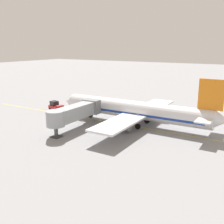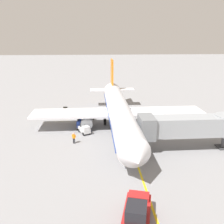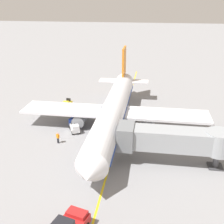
{
  "view_description": "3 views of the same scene",
  "coord_description": "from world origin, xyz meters",
  "px_view_note": "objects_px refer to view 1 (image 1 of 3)",
  "views": [
    {
      "loc": [
        -47.0,
        -25.12,
        16.37
      ],
      "look_at": [
        -1.41,
        2.22,
        2.79
      ],
      "focal_mm": 42.1,
      "sensor_mm": 36.0,
      "label": 1
    },
    {
      "loc": [
        5.12,
        37.51,
        15.06
      ],
      "look_at": [
        2.37,
        0.43,
        3.68
      ],
      "focal_mm": 38.68,
      "sensor_mm": 36.0,
      "label": 2
    },
    {
      "loc": [
        -4.91,
        38.91,
        19.91
      ],
      "look_at": [
        0.93,
        0.48,
        3.92
      ],
      "focal_mm": 45.31,
      "sensor_mm": 36.0,
      "label": 3
    }
  ],
  "objects_px": {
    "baggage_tug_spare": "(138,114)",
    "ground_crew_wing_walker": "(126,110)",
    "baggage_cart_third_in_train": "(170,117)",
    "parked_airliner": "(135,110)",
    "jet_bridge": "(74,112)",
    "baggage_tug_lead": "(168,119)",
    "baggage_cart_second_in_train": "(159,116)",
    "baggage_cart_front": "(147,114)",
    "baggage_tug_trailing": "(186,116)",
    "pushback_tractor": "(56,106)"
  },
  "relations": [
    {
      "from": "baggage_tug_spare",
      "to": "ground_crew_wing_walker",
      "type": "relative_size",
      "value": 1.64
    },
    {
      "from": "baggage_cart_third_in_train",
      "to": "parked_airliner",
      "type": "bearing_deg",
      "value": 139.11
    },
    {
      "from": "jet_bridge",
      "to": "baggage_tug_lead",
      "type": "height_order",
      "value": "jet_bridge"
    },
    {
      "from": "baggage_tug_spare",
      "to": "baggage_cart_second_in_train",
      "type": "xyz_separation_m",
      "value": [
        0.51,
        -4.89,
        0.24
      ]
    },
    {
      "from": "baggage_cart_front",
      "to": "ground_crew_wing_walker",
      "type": "xyz_separation_m",
      "value": [
        0.97,
        5.97,
        0.0
      ]
    },
    {
      "from": "baggage_cart_third_in_train",
      "to": "jet_bridge",
      "type": "bearing_deg",
      "value": 136.18
    },
    {
      "from": "parked_airliner",
      "to": "baggage_tug_lead",
      "type": "height_order",
      "value": "parked_airliner"
    },
    {
      "from": "baggage_tug_lead",
      "to": "baggage_cart_third_in_train",
      "type": "distance_m",
      "value": 1.11
    },
    {
      "from": "baggage_tug_lead",
      "to": "baggage_cart_front",
      "type": "height_order",
      "value": "baggage_tug_lead"
    },
    {
      "from": "jet_bridge",
      "to": "baggage_cart_second_in_train",
      "type": "xyz_separation_m",
      "value": [
        15.19,
        -11.83,
        -2.51
      ]
    },
    {
      "from": "jet_bridge",
      "to": "ground_crew_wing_walker",
      "type": "xyz_separation_m",
      "value": [
        16.12,
        -3.03,
        -2.5
      ]
    },
    {
      "from": "jet_bridge",
      "to": "baggage_cart_front",
      "type": "height_order",
      "value": "jet_bridge"
    },
    {
      "from": "baggage_tug_trailing",
      "to": "baggage_cart_front",
      "type": "relative_size",
      "value": 0.88
    },
    {
      "from": "parked_airliner",
      "to": "baggage_tug_trailing",
      "type": "height_order",
      "value": "parked_airliner"
    },
    {
      "from": "pushback_tractor",
      "to": "baggage_tug_spare",
      "type": "xyz_separation_m",
      "value": [
        5.11,
        -20.71,
        -0.39
      ]
    },
    {
      "from": "jet_bridge",
      "to": "pushback_tractor",
      "type": "bearing_deg",
      "value": 55.19
    },
    {
      "from": "jet_bridge",
      "to": "baggage_tug_lead",
      "type": "xyz_separation_m",
      "value": [
        14.06,
        -14.37,
        -2.74
      ]
    },
    {
      "from": "baggage_cart_front",
      "to": "baggage_cart_third_in_train",
      "type": "bearing_deg",
      "value": -90.21
    },
    {
      "from": "baggage_tug_spare",
      "to": "baggage_cart_second_in_train",
      "type": "height_order",
      "value": "baggage_tug_spare"
    },
    {
      "from": "pushback_tractor",
      "to": "parked_airliner",
      "type": "bearing_deg",
      "value": -91.88
    },
    {
      "from": "pushback_tractor",
      "to": "jet_bridge",
      "type": "bearing_deg",
      "value": -124.81
    },
    {
      "from": "pushback_tractor",
      "to": "baggage_cart_third_in_train",
      "type": "bearing_deg",
      "value": -78.89
    },
    {
      "from": "pushback_tractor",
      "to": "baggage_cart_second_in_train",
      "type": "distance_m",
      "value": 26.21
    },
    {
      "from": "parked_airliner",
      "to": "baggage_cart_front",
      "type": "height_order",
      "value": "parked_airliner"
    },
    {
      "from": "baggage_tug_spare",
      "to": "baggage_cart_front",
      "type": "height_order",
      "value": "baggage_tug_spare"
    },
    {
      "from": "baggage_cart_front",
      "to": "parked_airliner",
      "type": "bearing_deg",
      "value": -179.45
    },
    {
      "from": "parked_airliner",
      "to": "baggage_cart_third_in_train",
      "type": "bearing_deg",
      "value": -40.89
    },
    {
      "from": "parked_airliner",
      "to": "baggage_cart_second_in_train",
      "type": "height_order",
      "value": "parked_airliner"
    },
    {
      "from": "baggage_tug_lead",
      "to": "baggage_cart_second_in_train",
      "type": "height_order",
      "value": "baggage_tug_lead"
    },
    {
      "from": "baggage_tug_lead",
      "to": "pushback_tractor",
      "type": "bearing_deg",
      "value": 99.05
    },
    {
      "from": "parked_airliner",
      "to": "ground_crew_wing_walker",
      "type": "relative_size",
      "value": 22.02
    },
    {
      "from": "baggage_tug_trailing",
      "to": "parked_airliner",
      "type": "bearing_deg",
      "value": 142.16
    },
    {
      "from": "baggage_tug_lead",
      "to": "jet_bridge",
      "type": "bearing_deg",
      "value": 134.37
    },
    {
      "from": "baggage_tug_lead",
      "to": "baggage_cart_front",
      "type": "xyz_separation_m",
      "value": [
        1.09,
        5.37,
        0.24
      ]
    },
    {
      "from": "baggage_cart_second_in_train",
      "to": "baggage_tug_lead",
      "type": "bearing_deg",
      "value": -114.04
    },
    {
      "from": "baggage_tug_trailing",
      "to": "pushback_tractor",
      "type": "bearing_deg",
      "value": 107.1
    },
    {
      "from": "baggage_cart_second_in_train",
      "to": "baggage_cart_third_in_train",
      "type": "distance_m",
      "value": 2.69
    },
    {
      "from": "baggage_cart_front",
      "to": "baggage_cart_third_in_train",
      "type": "height_order",
      "value": "same"
    },
    {
      "from": "baggage_tug_lead",
      "to": "baggage_tug_spare",
      "type": "distance_m",
      "value": 7.46
    },
    {
      "from": "parked_airliner",
      "to": "ground_crew_wing_walker",
      "type": "height_order",
      "value": "parked_airliner"
    },
    {
      "from": "baggage_tug_trailing",
      "to": "baggage_tug_spare",
      "type": "bearing_deg",
      "value": 113.41
    },
    {
      "from": "baggage_cart_front",
      "to": "baggage_tug_spare",
      "type": "bearing_deg",
      "value": 102.71
    },
    {
      "from": "jet_bridge",
      "to": "baggage_tug_lead",
      "type": "relative_size",
      "value": 5.13
    },
    {
      "from": "parked_airliner",
      "to": "ground_crew_wing_walker",
      "type": "xyz_separation_m",
      "value": [
        7.3,
        6.03,
        -2.23
      ]
    },
    {
      "from": "baggage_tug_lead",
      "to": "baggage_cart_front",
      "type": "relative_size",
      "value": 0.92
    },
    {
      "from": "parked_airliner",
      "to": "pushback_tractor",
      "type": "bearing_deg",
      "value": 88.12
    },
    {
      "from": "baggage_tug_lead",
      "to": "baggage_tug_spare",
      "type": "xyz_separation_m",
      "value": [
        0.62,
        7.43,
        0.0
      ]
    },
    {
      "from": "jet_bridge",
      "to": "baggage_cart_second_in_train",
      "type": "height_order",
      "value": "jet_bridge"
    },
    {
      "from": "parked_airliner",
      "to": "baggage_cart_second_in_train",
      "type": "bearing_deg",
      "value": -23.49
    },
    {
      "from": "parked_airliner",
      "to": "baggage_tug_spare",
      "type": "distance_m",
      "value": 6.71
    }
  ]
}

